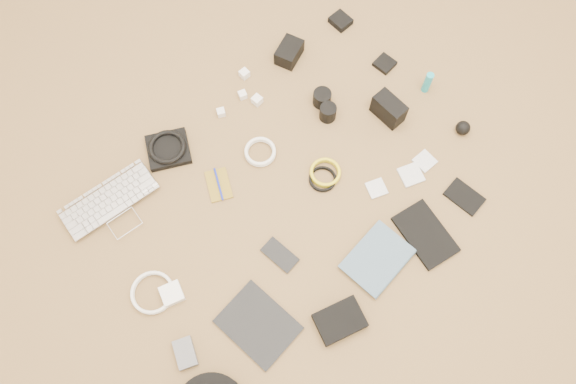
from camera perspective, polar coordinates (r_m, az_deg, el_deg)
laptop at (r=2.06m, az=-17.03°, el=-1.84°), size 0.35×0.25×0.03m
headphone_pouch at (r=2.11m, az=-12.06°, el=4.24°), size 0.20×0.19×0.03m
headphones at (r=2.09m, az=-12.18°, el=4.50°), size 0.14×0.14×0.02m
charger_a at (r=2.15m, az=-6.82°, el=8.03°), size 0.04×0.04×0.03m
charger_b at (r=2.18m, az=-4.64°, el=9.81°), size 0.04×0.04×0.03m
charger_c at (r=2.23m, az=-4.45°, el=11.88°), size 0.03×0.03×0.03m
charger_d at (r=2.16m, az=-3.16°, el=9.30°), size 0.04×0.04×0.03m
dslr_camera at (r=2.26m, az=0.12°, el=14.01°), size 0.14×0.12×0.07m
lens_pouch at (r=2.38m, az=5.36°, el=16.92°), size 0.07×0.08×0.03m
notebook_olive at (r=2.03m, az=-7.05°, el=0.73°), size 0.12×0.14×0.01m
pen_blue at (r=2.03m, az=-7.07°, el=0.81°), size 0.06×0.12×0.01m
cable_white_a at (r=2.07m, az=-2.83°, el=4.01°), size 0.14×0.14×0.01m
lens_a at (r=2.12m, az=4.07°, el=8.07°), size 0.07×0.07×0.07m
lens_b at (r=2.15m, az=3.48°, el=9.51°), size 0.09×0.09×0.06m
card_reader at (r=2.29m, az=9.79°, el=12.72°), size 0.08×0.08×0.02m
power_brick at (r=1.93m, az=-11.71°, el=-10.08°), size 0.08×0.08×0.03m
cable_white_b at (r=1.95m, az=-13.56°, el=-9.93°), size 0.18×0.18×0.01m
cable_black at (r=2.03m, az=3.53°, el=1.27°), size 0.12×0.12×0.01m
cable_yellow at (r=2.04m, az=3.79°, el=1.91°), size 0.12×0.12×0.01m
flash at (r=2.14m, az=10.19°, el=8.30°), size 0.07×0.13×0.09m
lens_cleaner at (r=2.22m, az=13.99°, el=10.75°), size 0.04×0.04×0.10m
battery_charger at (r=1.89m, az=-10.40°, el=-15.81°), size 0.09×0.11×0.03m
tablet at (r=1.89m, az=-3.05°, el=-13.30°), size 0.22×0.26×0.01m
phone at (r=1.93m, az=-0.84°, el=-6.41°), size 0.08×0.13×0.01m
filter_case_left at (r=2.04m, az=8.97°, el=0.36°), size 0.08×0.08×0.01m
filter_case_mid at (r=2.08m, az=12.38°, el=1.72°), size 0.10×0.10×0.01m
filter_case_right at (r=2.11m, az=13.72°, el=3.06°), size 0.07×0.07×0.01m
air_blower at (r=2.19m, az=17.35°, el=6.23°), size 0.07×0.07×0.05m
drive_case at (r=1.88m, az=5.28°, el=-12.89°), size 0.18×0.14×0.04m
paperback at (r=1.94m, az=10.97°, el=-8.30°), size 0.24×0.20×0.02m
notebook_black_a at (r=2.01m, az=13.78°, el=-4.19°), size 0.17×0.24×0.02m
notebook_black_b at (r=2.09m, az=17.48°, el=-0.46°), size 0.10×0.14×0.01m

